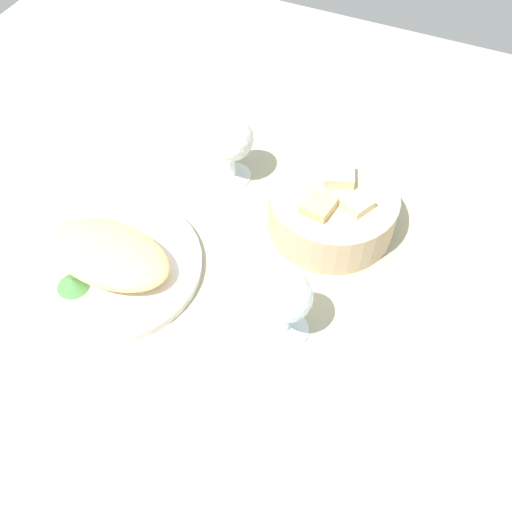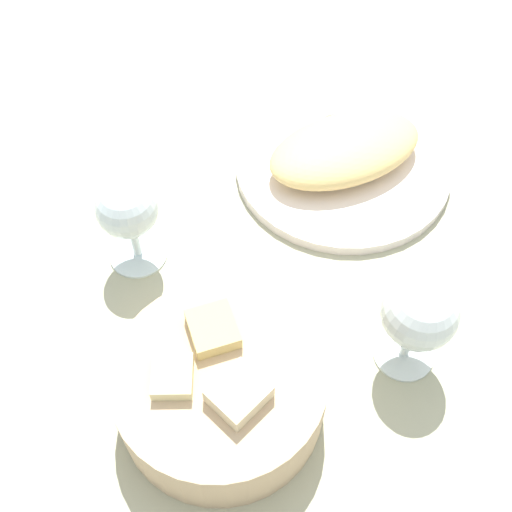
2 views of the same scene
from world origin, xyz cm
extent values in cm
cube|color=#A9A88A|center=(0.00, 0.00, -1.00)|extent=(140.00, 140.00, 2.00)
cylinder|color=white|center=(-7.46, -12.07, 0.70)|extent=(27.19, 27.19, 1.40)
ellipsoid|color=#EDC97B|center=(-7.46, -12.07, 3.67)|extent=(20.49, 12.26, 4.54)
cone|color=#44803C|center=(-10.21, -17.91, 2.24)|extent=(4.85, 4.85, 1.67)
cylinder|color=tan|center=(19.78, 9.57, 3.64)|extent=(19.94, 19.94, 7.27)
cube|color=beige|center=(23.70, 8.42, 6.69)|extent=(4.99, 5.17, 3.99)
cube|color=beige|center=(19.27, 12.65, 6.80)|extent=(5.74, 5.45, 4.64)
cube|color=tan|center=(18.53, 5.76, 6.47)|extent=(4.88, 5.27, 4.70)
cylinder|color=silver|center=(20.56, -11.29, 0.30)|extent=(6.64, 6.64, 0.60)
cylinder|color=silver|center=(20.56, -11.29, 2.84)|extent=(1.00, 1.00, 4.48)
sphere|color=silver|center=(20.56, -11.29, 8.43)|extent=(6.69, 6.69, 6.69)
cylinder|color=silver|center=(0.69, 13.25, 0.30)|extent=(6.30, 6.30, 0.60)
cylinder|color=silver|center=(0.69, 13.25, 2.70)|extent=(1.00, 1.00, 4.20)
sphere|color=silver|center=(0.69, 13.25, 8.49)|extent=(7.37, 7.37, 7.37)
camera|label=1|loc=(33.68, -50.78, 71.33)|focal=40.69mm
camera|label=2|loc=(28.16, 33.24, 59.83)|focal=44.76mm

